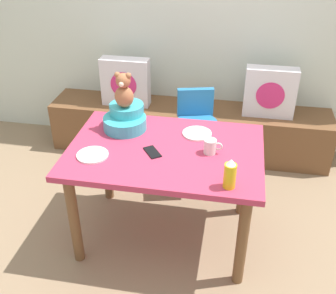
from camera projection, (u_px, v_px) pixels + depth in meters
name	position (u px, v px, depth m)	size (l,w,h in m)	color
ground_plane	(166.00, 233.00, 3.02)	(8.00, 8.00, 0.00)	#8C7256
back_wall	(196.00, 8.00, 3.55)	(4.40, 0.10, 2.60)	silver
window_bench	(188.00, 129.00, 3.88)	(2.60, 0.44, 0.46)	brown
pillow_floral_left	(126.00, 82.00, 3.72)	(0.44, 0.15, 0.44)	silver
pillow_floral_right	(270.00, 92.00, 3.52)	(0.44, 0.15, 0.44)	silver
book_stack	(194.00, 103.00, 3.73)	(0.20, 0.14, 0.10)	#BB7E45
dining_table	(165.00, 162.00, 2.68)	(1.25, 0.87, 0.74)	#B73351
highchair	(196.00, 125.00, 3.35)	(0.40, 0.50, 0.79)	#2672B2
infant_seat_teal	(125.00, 118.00, 2.83)	(0.30, 0.33, 0.16)	#36A7B4
teddy_bear	(124.00, 91.00, 2.72)	(0.13, 0.12, 0.25)	#A0623E
ketchup_bottle	(230.00, 174.00, 2.23)	(0.07, 0.07, 0.18)	gold
coffee_mug	(210.00, 146.00, 2.56)	(0.12, 0.08, 0.09)	silver
dinner_plate_near	(93.00, 155.00, 2.55)	(0.20, 0.20, 0.01)	white
dinner_plate_far	(197.00, 133.00, 2.78)	(0.20, 0.20, 0.01)	white
cell_phone	(152.00, 152.00, 2.58)	(0.07, 0.14, 0.01)	black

